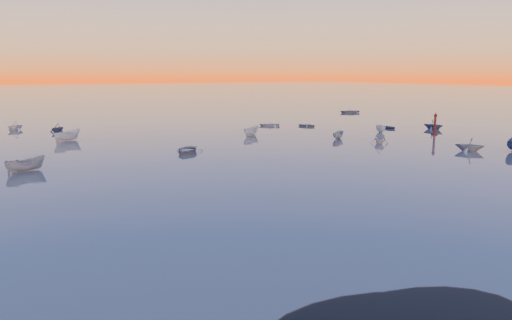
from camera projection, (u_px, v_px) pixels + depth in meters
ground at (79, 117)px, 106.71m from camera, size 600.00×600.00×0.00m
moored_fleet at (146, 145)px, 66.53m from camera, size 124.00×58.00×1.20m
boat_near_center at (26, 171)px, 48.75m from camera, size 2.80×4.29×1.37m
boat_near_right at (469, 151)px, 61.26m from camera, size 3.81×3.19×1.23m
channel_marker at (435, 126)px, 77.30m from camera, size 0.99×0.99×3.51m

